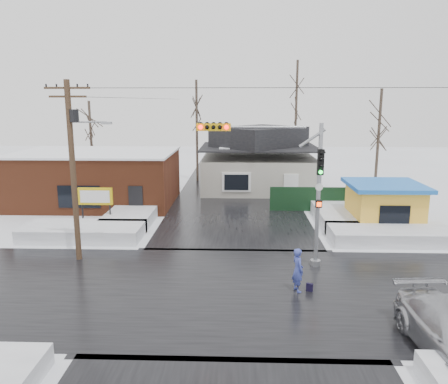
{
  "coord_description": "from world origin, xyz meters",
  "views": [
    {
      "loc": [
        0.19,
        -17.51,
        8.01
      ],
      "look_at": [
        -0.63,
        6.34,
        3.0
      ],
      "focal_mm": 35.0,
      "sensor_mm": 36.0,
      "label": 1
    }
  ],
  "objects_px": {
    "marquee_sign": "(95,197)",
    "traffic_signal": "(286,175)",
    "kiosk": "(384,205)",
    "utility_pole": "(74,161)",
    "pedestrian": "(298,270)"
  },
  "relations": [
    {
      "from": "kiosk",
      "to": "pedestrian",
      "type": "relative_size",
      "value": 2.41
    },
    {
      "from": "traffic_signal",
      "to": "kiosk",
      "type": "xyz_separation_m",
      "value": [
        7.07,
        7.03,
        -3.08
      ]
    },
    {
      "from": "pedestrian",
      "to": "traffic_signal",
      "type": "bearing_deg",
      "value": -13.0
    },
    {
      "from": "kiosk",
      "to": "pedestrian",
      "type": "bearing_deg",
      "value": -124.17
    },
    {
      "from": "marquee_sign",
      "to": "pedestrian",
      "type": "relative_size",
      "value": 1.34
    },
    {
      "from": "marquee_sign",
      "to": "pedestrian",
      "type": "bearing_deg",
      "value": -38.97
    },
    {
      "from": "marquee_sign",
      "to": "utility_pole",
      "type": "bearing_deg",
      "value": -79.87
    },
    {
      "from": "utility_pole",
      "to": "pedestrian",
      "type": "bearing_deg",
      "value": -18.14
    },
    {
      "from": "utility_pole",
      "to": "marquee_sign",
      "type": "bearing_deg",
      "value": 100.13
    },
    {
      "from": "marquee_sign",
      "to": "pedestrian",
      "type": "xyz_separation_m",
      "value": [
        11.72,
        -9.48,
        -0.97
      ]
    },
    {
      "from": "utility_pole",
      "to": "kiosk",
      "type": "relative_size",
      "value": 1.96
    },
    {
      "from": "utility_pole",
      "to": "pedestrian",
      "type": "xyz_separation_m",
      "value": [
        10.65,
        -3.49,
        -4.16
      ]
    },
    {
      "from": "marquee_sign",
      "to": "kiosk",
      "type": "relative_size",
      "value": 0.55
    },
    {
      "from": "traffic_signal",
      "to": "pedestrian",
      "type": "bearing_deg",
      "value": -84.41
    },
    {
      "from": "marquee_sign",
      "to": "traffic_signal",
      "type": "bearing_deg",
      "value": -29.72
    }
  ]
}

